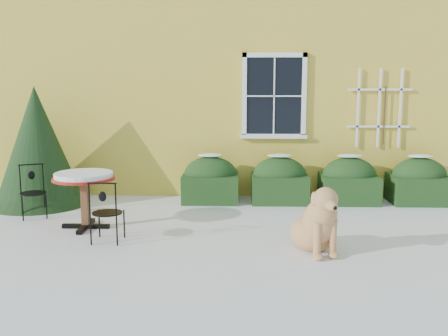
{
  "coord_description": "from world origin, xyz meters",
  "views": [
    {
      "loc": [
        0.23,
        -6.7,
        2.18
      ],
      "look_at": [
        0.0,
        1.0,
        0.9
      ],
      "focal_mm": 40.0,
      "sensor_mm": 36.0,
      "label": 1
    }
  ],
  "objects_px": {
    "patio_chair_near": "(106,212)",
    "dog": "(318,225)",
    "bistro_table": "(84,182)",
    "evergreen_shrub": "(38,157)",
    "patio_chair_far": "(33,191)"
  },
  "relations": [
    {
      "from": "evergreen_shrub",
      "to": "bistro_table",
      "type": "relative_size",
      "value": 2.31
    },
    {
      "from": "evergreen_shrub",
      "to": "dog",
      "type": "height_order",
      "value": "evergreen_shrub"
    },
    {
      "from": "bistro_table",
      "to": "dog",
      "type": "relative_size",
      "value": 0.89
    },
    {
      "from": "evergreen_shrub",
      "to": "patio_chair_far",
      "type": "distance_m",
      "value": 1.04
    },
    {
      "from": "evergreen_shrub",
      "to": "patio_chair_near",
      "type": "xyz_separation_m",
      "value": [
        1.84,
        -2.24,
        -0.43
      ]
    },
    {
      "from": "patio_chair_near",
      "to": "evergreen_shrub",
      "type": "bearing_deg",
      "value": -48.06
    },
    {
      "from": "dog",
      "to": "patio_chair_near",
      "type": "bearing_deg",
      "value": 155.83
    },
    {
      "from": "patio_chair_near",
      "to": "patio_chair_far",
      "type": "bearing_deg",
      "value": -37.4
    },
    {
      "from": "patio_chair_far",
      "to": "dog",
      "type": "distance_m",
      "value": 4.77
    },
    {
      "from": "bistro_table",
      "to": "patio_chair_far",
      "type": "xyz_separation_m",
      "value": [
        -1.07,
        0.65,
        -0.29
      ]
    },
    {
      "from": "evergreen_shrub",
      "to": "patio_chair_far",
      "type": "bearing_deg",
      "value": -74.44
    },
    {
      "from": "bistro_table",
      "to": "dog",
      "type": "bearing_deg",
      "value": -16.85
    },
    {
      "from": "bistro_table",
      "to": "patio_chair_near",
      "type": "xyz_separation_m",
      "value": [
        0.51,
        -0.68,
        -0.28
      ]
    },
    {
      "from": "bistro_table",
      "to": "patio_chair_near",
      "type": "bearing_deg",
      "value": -52.85
    },
    {
      "from": "patio_chair_near",
      "to": "dog",
      "type": "relative_size",
      "value": 0.84
    }
  ]
}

